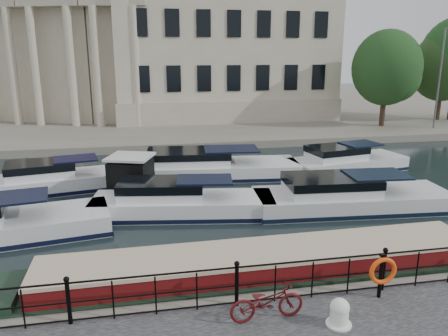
# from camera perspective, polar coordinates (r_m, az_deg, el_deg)

# --- Properties ---
(ground_plane) EXTENTS (160.00, 160.00, 0.00)m
(ground_plane) POSITION_cam_1_polar(r_m,az_deg,el_deg) (13.71, -0.48, -14.48)
(ground_plane) COLOR black
(ground_plane) RESTS_ON ground
(far_bank) EXTENTS (120.00, 42.00, 0.55)m
(far_bank) POSITION_cam_1_polar(r_m,az_deg,el_deg) (51.21, -8.52, 7.50)
(far_bank) COLOR #6B665B
(far_bank) RESTS_ON ground_plane
(railing) EXTENTS (24.14, 0.14, 1.22)m
(railing) POSITION_cam_1_polar(r_m,az_deg,el_deg) (11.20, 1.67, -14.66)
(railing) COLOR black
(railing) RESTS_ON near_quay
(civic_building) EXTENTS (53.55, 31.84, 16.85)m
(civic_building) POSITION_cam_1_polar(r_m,az_deg,el_deg) (46.47, -9.86, 15.07)
(civic_building) COLOR #ADA38C
(civic_building) RESTS_ON far_bank
(bicycle) EXTENTS (1.85, 0.74, 0.96)m
(bicycle) POSITION_cam_1_polar(r_m,az_deg,el_deg) (10.83, 5.61, -16.93)
(bicycle) COLOR #4E0D10
(bicycle) RESTS_ON near_quay
(mooring_bollard) EXTENTS (0.60, 0.60, 0.68)m
(mooring_bollard) POSITION_cam_1_polar(r_m,az_deg,el_deg) (11.01, 14.84, -17.80)
(mooring_bollard) COLOR silver
(mooring_bollard) RESTS_ON near_quay
(life_ring_post) EXTENTS (0.75, 0.20, 1.22)m
(life_ring_post) POSITION_cam_1_polar(r_m,az_deg,el_deg) (12.12, 20.01, -12.59)
(life_ring_post) COLOR black
(life_ring_post) RESTS_ON near_quay
(narrowboat) EXTENTS (16.16, 2.38, 1.59)m
(narrowboat) POSITION_cam_1_polar(r_m,az_deg,el_deg) (13.25, 5.33, -13.86)
(narrowboat) COLOR black
(narrowboat) RESTS_ON ground_plane
(harbour_hut) EXTENTS (3.19, 2.92, 2.16)m
(harbour_hut) POSITION_cam_1_polar(r_m,az_deg,el_deg) (20.88, -12.00, -1.49)
(harbour_hut) COLOR #6B665B
(harbour_hut) RESTS_ON ground_plane
(cabin_cruisers) EXTENTS (26.33, 11.01, 1.99)m
(cabin_cruisers) POSITION_cam_1_polar(r_m,az_deg,el_deg) (20.87, -3.80, -2.88)
(cabin_cruisers) COLOR silver
(cabin_cruisers) RESTS_ON ground_plane
(trees) EXTENTS (14.41, 8.22, 9.40)m
(trees) POSITION_cam_1_polar(r_m,az_deg,el_deg) (44.34, 26.04, 11.96)
(trees) COLOR black
(trees) RESTS_ON far_bank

